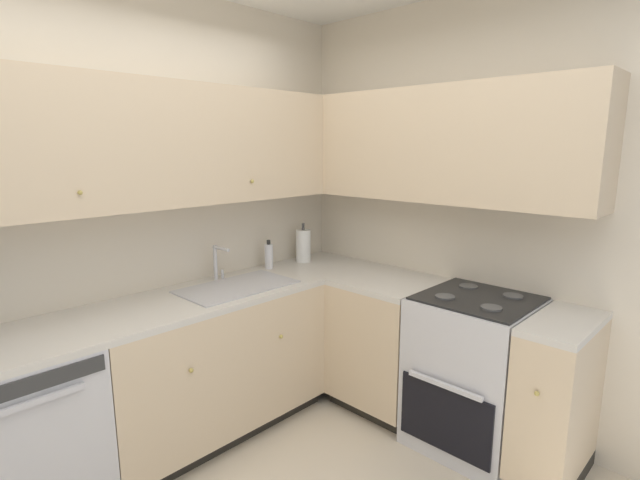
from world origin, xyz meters
TOP-DOWN VIEW (x-y plane):
  - wall_back at (0.00, 1.43)m, footprint 3.53×0.05m
  - wall_right at (1.74, 0.00)m, footprint 0.05×2.91m
  - dishwasher at (-0.59, 1.10)m, footprint 0.60×0.63m
  - lower_cabinets_back at (0.42, 1.11)m, footprint 1.40×0.62m
  - countertop_back at (0.41, 1.10)m, footprint 2.60×0.60m
  - lower_cabinets_right at (1.42, 0.15)m, footprint 0.62×1.52m
  - countertop_right at (1.41, 0.15)m, footprint 0.60×1.52m
  - oven_range at (1.43, -0.11)m, footprint 0.68×0.62m
  - upper_cabinets_back at (0.25, 1.24)m, footprint 2.28×0.34m
  - upper_cabinets_right at (1.55, 0.37)m, footprint 0.32×2.07m
  - sink at (0.62, 1.07)m, footprint 0.70×0.40m
  - faucet at (0.62, 1.28)m, footprint 0.07×0.16m
  - soap_bottle at (1.05, 1.28)m, footprint 0.06×0.06m
  - paper_towel_roll at (1.37, 1.26)m, footprint 0.11×0.11m

SIDE VIEW (x-z plane):
  - dishwasher at x=-0.59m, z-range 0.00..0.86m
  - lower_cabinets_right at x=1.42m, z-range 0.00..0.87m
  - lower_cabinets_back at x=0.42m, z-range 0.00..0.87m
  - oven_range at x=1.43m, z-range -0.07..0.98m
  - sink at x=0.62m, z-range 0.81..0.91m
  - countertop_right at x=1.41m, z-range 0.86..0.90m
  - countertop_back at x=0.41m, z-range 0.86..0.90m
  - soap_bottle at x=1.05m, z-range 0.88..1.09m
  - paper_towel_roll at x=1.37m, z-range 0.87..1.17m
  - faucet at x=0.62m, z-range 0.92..1.15m
  - wall_back at x=0.00m, z-range 0.00..2.65m
  - wall_right at x=1.74m, z-range 0.00..2.65m
  - upper_cabinets_back at x=0.25m, z-range 1.42..2.10m
  - upper_cabinets_right at x=1.55m, z-range 1.42..2.10m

